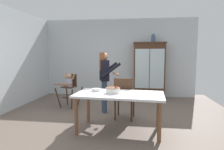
# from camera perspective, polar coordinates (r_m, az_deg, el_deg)

# --- Properties ---
(ground_plane) EXTENTS (6.24, 6.24, 0.00)m
(ground_plane) POSITION_cam_1_polar(r_m,az_deg,el_deg) (4.56, -1.84, -12.90)
(ground_plane) COLOR #66564C
(wall_back) EXTENTS (5.32, 0.06, 2.70)m
(wall_back) POSITION_cam_1_polar(r_m,az_deg,el_deg) (6.92, 1.72, 5.01)
(wall_back) COLOR silver
(wall_back) RESTS_ON ground_plane
(china_cabinet) EXTENTS (1.07, 0.48, 1.88)m
(china_cabinet) POSITION_cam_1_polar(r_m,az_deg,el_deg) (6.65, 10.81, 1.38)
(china_cabinet) COLOR #422819
(china_cabinet) RESTS_ON ground_plane
(ceramic_vase) EXTENTS (0.13, 0.13, 0.27)m
(ceramic_vase) POSITION_cam_1_polar(r_m,az_deg,el_deg) (6.66, 12.00, 10.43)
(ceramic_vase) COLOR #3D567F
(ceramic_vase) RESTS_ON china_cabinet
(high_chair_with_toddler) EXTENTS (0.68, 0.77, 0.95)m
(high_chair_with_toddler) POSITION_cam_1_polar(r_m,az_deg,el_deg) (5.59, -12.48, -2.57)
(high_chair_with_toddler) COLOR #422819
(high_chair_with_toddler) RESTS_ON ground_plane
(adult_person) EXTENTS (0.62, 0.60, 1.53)m
(adult_person) POSITION_cam_1_polar(r_m,az_deg,el_deg) (4.93, -2.20, 0.09)
(adult_person) COLOR #33425B
(adult_person) RESTS_ON ground_plane
(dining_table) EXTENTS (1.73, 0.98, 0.74)m
(dining_table) POSITION_cam_1_polar(r_m,az_deg,el_deg) (3.76, 2.16, -6.78)
(dining_table) COLOR silver
(dining_table) RESTS_ON ground_plane
(birthday_cake) EXTENTS (0.28, 0.28, 0.19)m
(birthday_cake) POSITION_cam_1_polar(r_m,az_deg,el_deg) (3.76, 0.24, -4.51)
(birthday_cake) COLOR white
(birthday_cake) RESTS_ON dining_table
(serving_bowl) EXTENTS (0.18, 0.18, 0.05)m
(serving_bowl) POSITION_cam_1_polar(r_m,az_deg,el_deg) (3.96, -4.73, -4.37)
(serving_bowl) COLOR silver
(serving_bowl) RESTS_ON dining_table
(dining_chair_far_side) EXTENTS (0.48, 0.48, 0.96)m
(dining_chair_far_side) POSITION_cam_1_polar(r_m,az_deg,el_deg) (4.41, 3.53, -6.09)
(dining_chair_far_side) COLOR #422819
(dining_chair_far_side) RESTS_ON ground_plane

